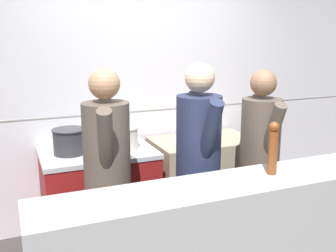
% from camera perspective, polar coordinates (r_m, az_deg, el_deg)
% --- Properties ---
extents(wall_back_tiled, '(8.00, 0.06, 2.60)m').
position_cam_1_polar(wall_back_tiled, '(4.05, -4.26, 4.35)').
color(wall_back_tiled, silver).
rests_on(wall_back_tiled, ground_plane).
extents(oven_range, '(1.02, 0.71, 0.89)m').
position_cam_1_polar(oven_range, '(3.77, -9.91, -10.01)').
color(oven_range, maroon).
rests_on(oven_range, ground_plane).
extents(prep_counter, '(1.02, 0.65, 0.88)m').
position_cam_1_polar(prep_counter, '(4.12, 5.05, -7.93)').
color(prep_counter, gray).
rests_on(prep_counter, ground_plane).
extents(pass_counter, '(2.52, 0.45, 0.99)m').
position_cam_1_polar(pass_counter, '(2.79, 8.39, -17.70)').
color(pass_counter, '#B7BABF').
rests_on(pass_counter, ground_plane).
extents(stock_pot, '(0.30, 0.30, 0.22)m').
position_cam_1_polar(stock_pot, '(3.55, -14.13, -2.08)').
color(stock_pot, '#2D2D33').
rests_on(stock_pot, oven_range).
extents(sauce_pot, '(0.24, 0.24, 0.21)m').
position_cam_1_polar(sauce_pot, '(3.60, -6.22, -1.68)').
color(sauce_pot, beige).
rests_on(sauce_pot, oven_range).
extents(mixing_bowl_steel, '(0.22, 0.22, 0.08)m').
position_cam_1_polar(mixing_bowl_steel, '(3.88, 2.25, -1.67)').
color(mixing_bowl_steel, '#B7BABF').
rests_on(mixing_bowl_steel, prep_counter).
extents(plated_dish_main, '(0.24, 0.24, 0.02)m').
position_cam_1_polar(plated_dish_main, '(2.38, 1.08, -9.53)').
color(plated_dish_main, white).
rests_on(plated_dish_main, pass_counter).
extents(pepper_mill, '(0.07, 0.07, 0.36)m').
position_cam_1_polar(pepper_mill, '(2.73, 15.00, -2.97)').
color(pepper_mill, brown).
rests_on(pepper_mill, pass_counter).
extents(chef_head_cook, '(0.42, 0.74, 1.69)m').
position_cam_1_polar(chef_head_cook, '(2.95, -8.78, -6.33)').
color(chef_head_cook, black).
rests_on(chef_head_cook, ground_plane).
extents(chef_sous, '(0.38, 0.75, 1.72)m').
position_cam_1_polar(chef_sous, '(3.09, 4.41, -5.01)').
color(chef_sous, black).
rests_on(chef_sous, ground_plane).
extents(chef_line, '(0.39, 0.72, 1.64)m').
position_cam_1_polar(chef_line, '(3.44, 13.13, -4.19)').
color(chef_line, black).
rests_on(chef_line, ground_plane).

